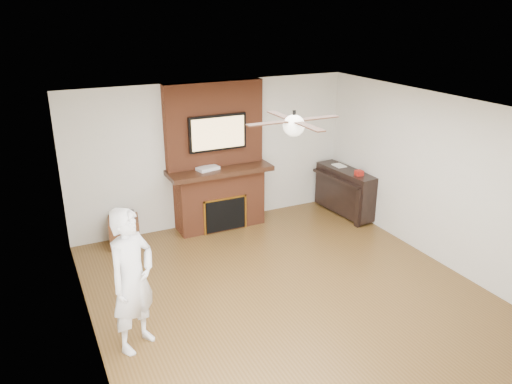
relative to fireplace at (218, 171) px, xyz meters
name	(u,v)px	position (x,y,z in m)	size (l,w,h in m)	color
room_shell	(292,209)	(0.00, -2.55, 0.25)	(5.36, 5.86, 2.86)	#513617
fireplace	(218,171)	(0.00, 0.00, 0.00)	(1.78, 0.64, 2.50)	brown
tv	(218,133)	(0.00, -0.05, 0.68)	(1.00, 0.08, 0.60)	black
ceiling_fan	(294,125)	(0.00, -2.55, 1.34)	(1.21, 1.21, 0.31)	black
person	(132,280)	(-2.08, -2.72, -0.15)	(0.62, 0.41, 1.69)	silver
side_table	(124,230)	(-1.67, -0.07, -0.75)	(0.55, 0.55, 0.54)	#4E2A16
piano	(345,190)	(2.29, -0.55, -0.53)	(0.60, 1.34, 0.95)	black
cable_box	(208,168)	(-0.21, -0.10, 0.11)	(0.36, 0.21, 0.05)	silver
candle_orange	(215,226)	(-0.14, -0.17, -0.94)	(0.06, 0.06, 0.11)	orange
candle_green	(220,226)	(-0.05, -0.16, -0.95)	(0.07, 0.07, 0.09)	#348337
candle_blue	(237,224)	(0.26, -0.18, -0.96)	(0.06, 0.06, 0.07)	#345F9D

